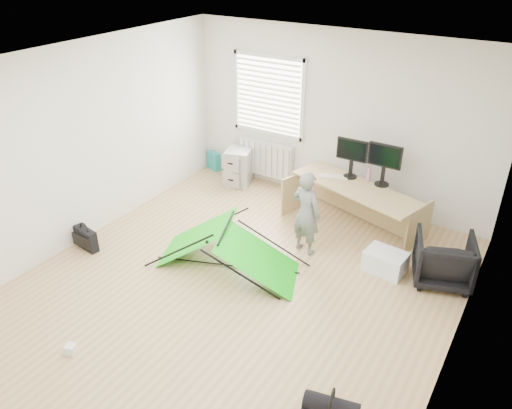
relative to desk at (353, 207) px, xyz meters
The scene contains 17 objects.
ground 2.18m from the desk, 107.78° to the right, with size 5.50×5.50×0.00m, color tan.
back_wall 1.40m from the desk, 133.37° to the left, with size 5.00×0.02×2.70m, color silver.
window 2.32m from the desk, 160.53° to the left, with size 1.20×0.06×1.20m, color silver.
radiator 1.96m from the desk, 161.63° to the left, with size 1.00×0.12×0.60m, color silver.
desk is the anchor object (origin of this frame).
filing_cabinet 2.29m from the desk, behind, with size 0.41×0.54×0.63m, color #A1A4A6.
monitor_left 0.64m from the desk, 126.90° to the left, with size 0.46×0.10×0.44m, color black.
monitor_right 0.69m from the desk, 41.31° to the left, with size 0.48×0.11×0.46m, color black.
keyboard 0.55m from the desk, 163.11° to the left, with size 0.43×0.15×0.02m, color beige.
thermos 0.52m from the desk, 73.03° to the left, with size 0.06×0.06×0.22m, color #BE6A85.
office_chair 1.59m from the desk, 23.99° to the right, with size 0.68×0.70×0.64m, color black.
person 1.03m from the desk, 108.20° to the right, with size 0.43×0.28×1.19m, color slate.
kite 2.07m from the desk, 118.96° to the right, with size 1.92×0.84×0.60m, color #14CC14, non-canonical shape.
storage_crate 1.16m from the desk, 46.08° to the right, with size 0.51×0.36×0.29m, color white.
tote_bag 3.03m from the desk, 168.84° to the left, with size 0.28×0.12×0.33m, color teal.
laptop_bag 3.83m from the desk, 139.39° to the right, with size 0.41×0.12×0.30m, color black.
white_box 4.24m from the desk, 110.80° to the right, with size 0.10×0.10×0.10m, color silver.
Camera 1 is at (2.83, -4.14, 3.87)m, focal length 35.00 mm.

